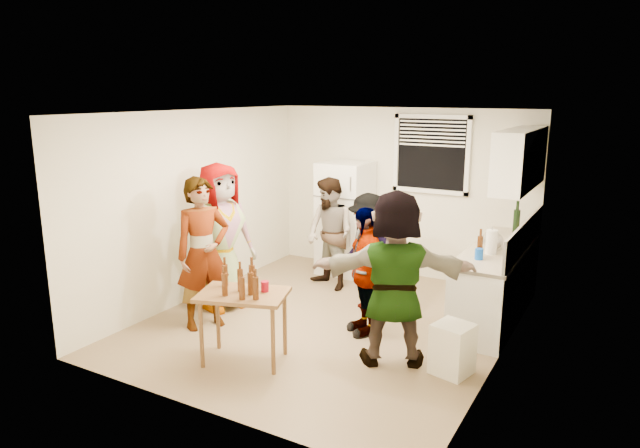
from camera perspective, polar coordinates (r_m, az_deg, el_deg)
The scene contains 23 objects.
room at distance 6.99m, azimuth 0.87°, elevation -9.81°, with size 4.00×4.50×2.50m, color silver, non-canonical shape.
window at distance 8.34m, azimuth 11.06°, elevation 6.86°, with size 1.12×0.10×1.06m, color white, non-canonical shape.
refrigerator at distance 8.66m, azimuth 2.52°, elevation 0.60°, with size 0.70×0.70×1.70m, color white.
counter_lower at distance 7.31m, azimuth 17.20°, elevation -5.78°, with size 0.60×2.20×0.86m, color white.
countertop at distance 7.18m, azimuth 17.44°, elevation -2.38°, with size 0.64×2.22×0.04m, color #B8AA93.
backsplash at distance 7.08m, azimuth 19.80°, elevation -1.09°, with size 0.03×2.20×0.36m, color beige.
upper_cabinets at distance 7.15m, azimuth 19.40°, elevation 6.17°, with size 0.34×1.60×0.70m, color white.
kettle at distance 7.08m, azimuth 16.87°, elevation -2.39°, with size 0.26×0.22×0.22m, color silver, non-canonical shape.
paper_towel at distance 6.87m, azimuth 16.70°, elevation -2.85°, with size 0.13×0.13×0.28m, color white.
wine_bottle at distance 7.85m, azimuth 18.95°, elevation -1.04°, with size 0.08×0.08×0.34m, color black.
beer_bottle_counter at distance 6.70m, azimuth 15.63°, elevation -3.19°, with size 0.06×0.06×0.24m, color #47230C.
blue_cup at distance 6.60m, azimuth 15.58°, elevation -3.43°, with size 0.09×0.09×0.12m, color blue.
picture_frame at distance 7.72m, azimuth 20.09°, elevation -0.85°, with size 0.02×0.16×0.13m, color #BB9247.
trash_bin at distance 5.88m, azimuth 13.11°, elevation -12.12°, with size 0.35×0.35×0.51m, color white.
serving_table at distance 6.13m, azimuth -7.50°, elevation -13.36°, with size 0.88×0.59×0.74m, color brown, non-canonical shape.
beer_bottle_table at distance 5.94m, azimuth -6.78°, elevation -6.46°, with size 0.07×0.07×0.25m, color #47230C.
red_cup at distance 5.85m, azimuth -5.52°, elevation -6.73°, with size 0.08×0.08×0.11m, color maroon.
guest_grey at distance 7.59m, azimuth -9.62°, elevation -8.12°, with size 0.92×1.87×0.60m, color gray.
guest_stripe at distance 7.04m, azimuth -11.27°, elevation -9.93°, with size 0.65×1.79×0.43m, color #141933.
guest_back_left at distance 8.17m, azimuth 0.99°, elevation -6.35°, with size 0.76×1.57×0.60m, color brown.
guest_back_right at distance 7.42m, azimuth 4.86°, elevation -8.46°, with size 0.97×1.50×0.56m, color #46454B.
guest_black at distance 6.75m, azimuth 4.39°, elevation -10.71°, with size 0.87×1.48×0.36m, color black.
guest_orange at distance 6.11m, azimuth 7.22°, elevation -13.45°, with size 1.68×1.81×0.54m, color #EA9145.
Camera 1 is at (3.09, -5.65, 2.72)m, focal length 32.00 mm.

